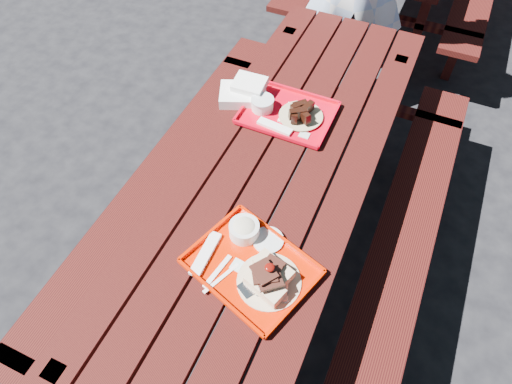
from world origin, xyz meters
TOP-DOWN VIEW (x-y plane):
  - ground at (0.00, 0.00)m, footprint 60.00×60.00m
  - picnic_table_near at (-0.00, 0.00)m, footprint 1.41×2.40m
  - near_tray at (0.10, -0.39)m, footprint 0.48×0.43m
  - far_tray at (-0.08, 0.34)m, footprint 0.40×0.31m
  - white_cloth at (-0.29, 0.38)m, footprint 0.25×0.22m

SIDE VIEW (x-z plane):
  - ground at x=0.00m, z-range 0.00..0.00m
  - picnic_table_near at x=0.00m, z-range 0.19..0.94m
  - far_tray at x=-0.08m, z-range 0.74..0.80m
  - near_tray at x=0.10m, z-range 0.72..0.84m
  - white_cloth at x=-0.29m, z-range 0.74..0.83m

